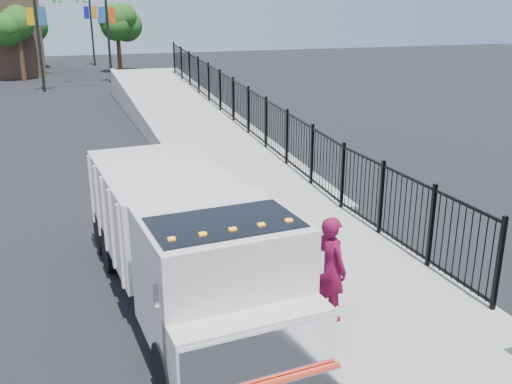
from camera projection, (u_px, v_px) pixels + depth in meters
name	position (u px, v px, depth m)	size (l,w,h in m)	color
ground	(276.00, 297.00, 11.31)	(120.00, 120.00, 0.00)	black
sidewalk	(418.00, 328.00, 10.12)	(3.55, 12.00, 0.12)	#9E998E
curb	(320.00, 348.00, 9.50)	(0.30, 12.00, 0.16)	#ADAAA3
ramp	(191.00, 130.00, 26.30)	(3.95, 24.00, 1.70)	#9E998E
iron_fence	(248.00, 125.00, 22.90)	(0.10, 28.00, 1.80)	black
truck	(185.00, 238.00, 10.47)	(2.86, 7.56, 2.54)	black
worker	(331.00, 268.00, 10.08)	(0.70, 0.46, 1.93)	maroon
light_pole_0	(42.00, 23.00, 36.51)	(3.77, 0.22, 8.00)	black
light_pole_1	(103.00, 21.00, 40.58)	(3.78, 0.22, 8.00)	black
light_pole_2	(43.00, 20.00, 45.29)	(3.77, 0.22, 8.00)	black
light_pole_3	(87.00, 17.00, 52.43)	(3.77, 0.22, 8.00)	black
tree_0	(18.00, 27.00, 41.87)	(2.60, 2.60, 5.30)	#382314
tree_1	(117.00, 24.00, 47.59)	(2.51, 2.51, 5.25)	#382314
tree_2	(27.00, 23.00, 50.73)	(3.30, 3.30, 5.65)	#382314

